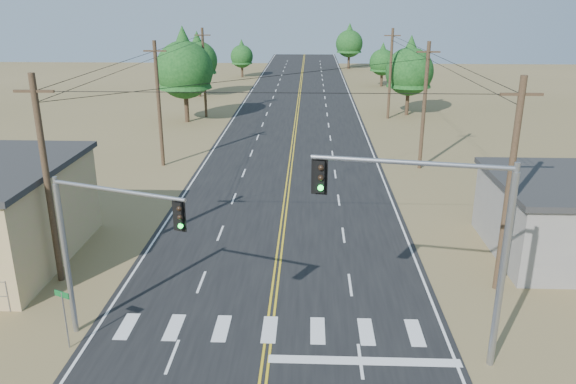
{
  "coord_description": "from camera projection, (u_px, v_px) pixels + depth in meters",
  "views": [
    {
      "loc": [
        1.57,
        -12.1,
        13.02
      ],
      "look_at": [
        0.47,
        15.46,
        3.5
      ],
      "focal_mm": 35.0,
      "sensor_mm": 36.0,
      "label": 1
    }
  ],
  "objects": [
    {
      "name": "utility_pole_left_mid",
      "position": [
        159.0,
        103.0,
        44.68
      ],
      "size": [
        1.8,
        0.3,
        10.0
      ],
      "color": "#4C3826",
      "rests_on": "ground"
    },
    {
      "name": "tree_right_mid",
      "position": [
        383.0,
        60.0,
        86.77
      ],
      "size": [
        4.03,
        4.03,
        6.72
      ],
      "color": "#3F2D1E",
      "rests_on": "ground"
    },
    {
      "name": "tree_right_far",
      "position": [
        349.0,
        41.0,
        108.57
      ],
      "size": [
        5.21,
        5.21,
        8.68
      ],
      "color": "#3F2D1E",
      "rests_on": "ground"
    },
    {
      "name": "utility_pole_left_far",
      "position": [
        204.0,
        72.0,
        63.58
      ],
      "size": [
        1.8,
        0.3,
        10.0
      ],
      "color": "#4C3826",
      "rests_on": "ground"
    },
    {
      "name": "tree_right_near",
      "position": [
        410.0,
        67.0,
        64.61
      ],
      "size": [
        5.51,
        5.51,
        9.19
      ],
      "color": "#3F2D1E",
      "rests_on": "ground"
    },
    {
      "name": "utility_pole_right_near",
      "position": [
        509.0,
        186.0,
        25.01
      ],
      "size": [
        1.8,
        0.3,
        10.0
      ],
      "color": "#4C3826",
      "rests_on": "ground"
    },
    {
      "name": "tree_left_near",
      "position": [
        184.0,
        64.0,
        60.65
      ],
      "size": [
        6.23,
        6.23,
        10.38
      ],
      "color": "#3F2D1E",
      "rests_on": "ground"
    },
    {
      "name": "tree_left_mid",
      "position": [
        198.0,
        57.0,
        77.22
      ],
      "size": [
        5.35,
        5.35,
        8.92
      ],
      "color": "#3F2D1E",
      "rests_on": "ground"
    },
    {
      "name": "street_sign",
      "position": [
        64.0,
        310.0,
        21.58
      ],
      "size": [
        0.69,
        0.33,
        2.49
      ],
      "rotation": [
        0.0,
        0.0,
        -0.42
      ],
      "color": "gray",
      "rests_on": "ground"
    },
    {
      "name": "road",
      "position": [
        289.0,
        174.0,
        44.07
      ],
      "size": [
        15.0,
        200.0,
        0.02
      ],
      "primitive_type": "cube",
      "color": "black",
      "rests_on": "ground"
    },
    {
      "name": "signal_mast_right",
      "position": [
        447.0,
        228.0,
        19.78
      ],
      "size": [
        6.98,
        1.47,
        7.89
      ],
      "rotation": [
        0.0,
        0.0,
        -0.18
      ],
      "color": "gray",
      "rests_on": "ground"
    },
    {
      "name": "utility_pole_right_mid",
      "position": [
        424.0,
        105.0,
        43.9
      ],
      "size": [
        1.8,
        0.3,
        10.0
      ],
      "color": "#4C3826",
      "rests_on": "ground"
    },
    {
      "name": "utility_pole_left_near",
      "position": [
        47.0,
        180.0,
        25.79
      ],
      "size": [
        1.8,
        0.3,
        10.0
      ],
      "color": "#4C3826",
      "rests_on": "ground"
    },
    {
      "name": "signal_mast_left",
      "position": [
        97.0,
        236.0,
        21.16
      ],
      "size": [
        5.48,
        2.16,
        6.69
      ],
      "rotation": [
        0.0,
        0.0,
        -0.34
      ],
      "color": "gray",
      "rests_on": "ground"
    },
    {
      "name": "utility_pole_right_far",
      "position": [
        390.0,
        73.0,
        62.79
      ],
      "size": [
        1.8,
        0.3,
        10.0
      ],
      "color": "#4C3826",
      "rests_on": "ground"
    },
    {
      "name": "tree_left_far",
      "position": [
        242.0,
        54.0,
        97.01
      ],
      "size": [
        3.89,
        3.89,
        6.48
      ],
      "color": "#3F2D1E",
      "rests_on": "ground"
    }
  ]
}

